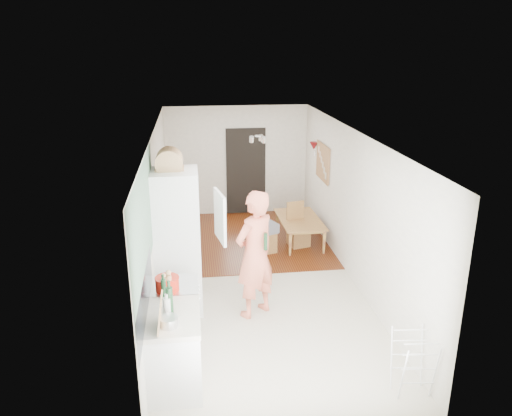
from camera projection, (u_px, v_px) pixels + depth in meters
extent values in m
cube|color=beige|center=(257.00, 280.00, 8.46)|extent=(3.20, 7.00, 0.01)
cube|color=#5E320E|center=(245.00, 239.00, 10.20)|extent=(3.20, 3.30, 0.01)
cube|color=slate|center=(144.00, 222.00, 5.80)|extent=(0.02, 3.00, 1.30)
cube|color=black|center=(145.00, 299.00, 5.50)|extent=(0.02, 1.90, 0.50)
cube|color=black|center=(246.00, 172.00, 11.44)|extent=(0.90, 0.04, 2.00)
cube|color=white|center=(175.00, 352.00, 5.77)|extent=(0.60, 0.90, 0.86)
cube|color=#F1E7CF|center=(173.00, 318.00, 5.62)|extent=(0.62, 0.92, 0.06)
cube|color=white|center=(176.00, 318.00, 6.47)|extent=(0.60, 0.60, 0.88)
cube|color=silver|center=(174.00, 286.00, 6.32)|extent=(0.60, 0.60, 0.04)
cube|color=white|center=(177.00, 242.00, 7.23)|extent=(0.66, 0.66, 2.15)
cube|color=white|center=(220.00, 217.00, 6.87)|extent=(0.14, 0.56, 0.70)
cube|color=white|center=(198.00, 211.00, 7.11)|extent=(0.02, 0.52, 0.66)
cube|color=tan|center=(323.00, 162.00, 9.94)|extent=(0.03, 0.90, 0.70)
cube|color=#AF873F|center=(322.00, 162.00, 9.94)|extent=(0.00, 0.94, 0.74)
cone|color=maroon|center=(314.00, 146.00, 10.49)|extent=(0.18, 0.18, 0.16)
imported|color=#E77357|center=(255.00, 243.00, 7.07)|extent=(0.98, 0.92, 2.25)
imported|color=#AF873F|center=(301.00, 232.00, 9.97)|extent=(0.70, 1.23, 0.43)
cube|color=slate|center=(265.00, 228.00, 9.43)|extent=(0.52, 0.52, 0.18)
cylinder|color=red|center=(167.00, 284.00, 6.15)|extent=(0.33, 0.33, 0.18)
cylinder|color=silver|center=(169.00, 322.00, 5.39)|extent=(0.27, 0.27, 0.11)
cylinder|color=#193C20|center=(266.00, 241.00, 6.96)|extent=(0.05, 0.05, 0.25)
cylinder|color=#193C20|center=(170.00, 301.00, 5.59)|extent=(0.09, 0.09, 0.33)
cylinder|color=#193C20|center=(164.00, 289.00, 5.92)|extent=(0.07, 0.07, 0.26)
cylinder|color=silver|center=(167.00, 307.00, 5.58)|extent=(0.10, 0.10, 0.21)
cylinder|color=tan|center=(164.00, 286.00, 6.05)|extent=(0.06, 0.06, 0.22)
cylinder|color=tan|center=(169.00, 284.00, 6.06)|extent=(0.07, 0.07, 0.24)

